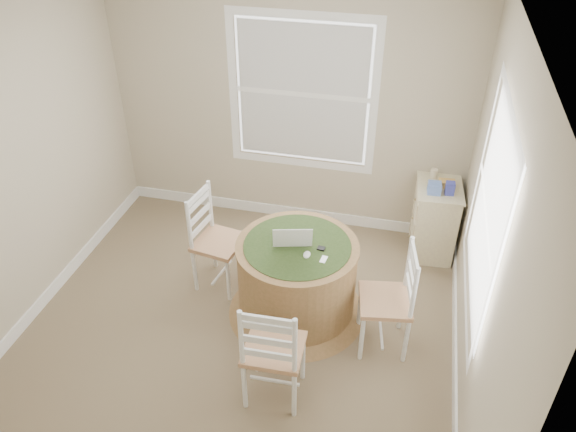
% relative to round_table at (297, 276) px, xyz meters
% --- Properties ---
extents(room, '(3.64, 3.64, 2.64)m').
position_rel_round_table_xyz_m(room, '(-0.26, -0.20, 0.90)').
color(room, '#867455').
rests_on(room, ground).
extents(round_table, '(1.20, 1.20, 0.73)m').
position_rel_round_table_xyz_m(round_table, '(0.00, 0.00, 0.00)').
color(round_table, olive).
rests_on(round_table, ground).
extents(chair_left, '(0.46, 0.48, 0.95)m').
position_rel_round_table_xyz_m(chair_left, '(-0.77, 0.21, 0.08)').
color(chair_left, white).
rests_on(chair_left, ground).
extents(chair_near, '(0.43, 0.42, 0.95)m').
position_rel_round_table_xyz_m(chair_near, '(0.03, -0.89, 0.08)').
color(chair_near, white).
rests_on(chair_near, ground).
extents(chair_right, '(0.47, 0.48, 0.95)m').
position_rel_round_table_xyz_m(chair_right, '(0.76, -0.20, 0.08)').
color(chair_right, white).
rests_on(chair_right, ground).
extents(laptop, '(0.38, 0.35, 0.22)m').
position_rel_round_table_xyz_m(laptop, '(-0.05, 0.04, 0.36)').
color(laptop, white).
rests_on(laptop, round_table).
extents(mouse, '(0.07, 0.10, 0.03)m').
position_rel_round_table_xyz_m(mouse, '(0.10, -0.11, 0.34)').
color(mouse, white).
rests_on(mouse, round_table).
extents(phone, '(0.06, 0.09, 0.02)m').
position_rel_round_table_xyz_m(phone, '(0.24, -0.13, 0.33)').
color(phone, '#B7BABF').
rests_on(phone, round_table).
extents(keys, '(0.07, 0.06, 0.02)m').
position_rel_round_table_xyz_m(keys, '(0.20, -0.01, 0.34)').
color(keys, black).
rests_on(keys, round_table).
extents(corner_chest, '(0.46, 0.60, 0.75)m').
position_rel_round_table_xyz_m(corner_chest, '(1.12, 1.17, -0.02)').
color(corner_chest, '#C7B795').
rests_on(corner_chest, ground).
extents(tissue_box, '(0.13, 0.13, 0.10)m').
position_rel_round_table_xyz_m(tissue_box, '(1.06, 1.05, 0.40)').
color(tissue_box, '#5B7DD1').
rests_on(tissue_box, corner_chest).
extents(box_yellow, '(0.16, 0.11, 0.06)m').
position_rel_round_table_xyz_m(box_yellow, '(1.17, 1.19, 0.38)').
color(box_yellow, '#DFA94F').
rests_on(box_yellow, corner_chest).
extents(box_blue, '(0.09, 0.09, 0.12)m').
position_rel_round_table_xyz_m(box_blue, '(1.20, 1.07, 0.41)').
color(box_blue, '#383EA9').
rests_on(box_blue, corner_chest).
extents(cup_cream, '(0.07, 0.07, 0.09)m').
position_rel_round_table_xyz_m(cup_cream, '(1.05, 1.33, 0.40)').
color(cup_cream, beige).
rests_on(cup_cream, corner_chest).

